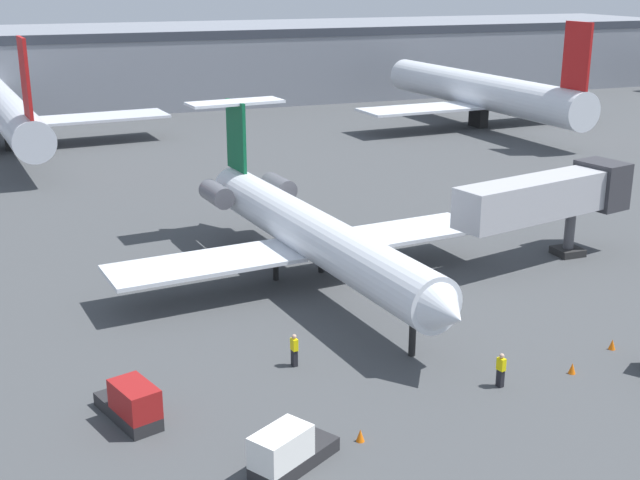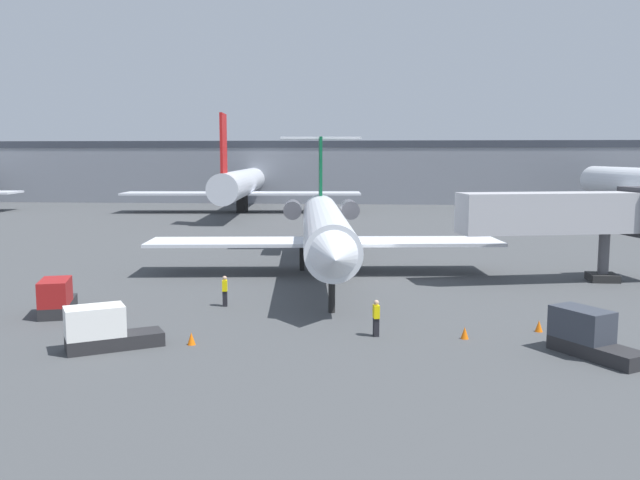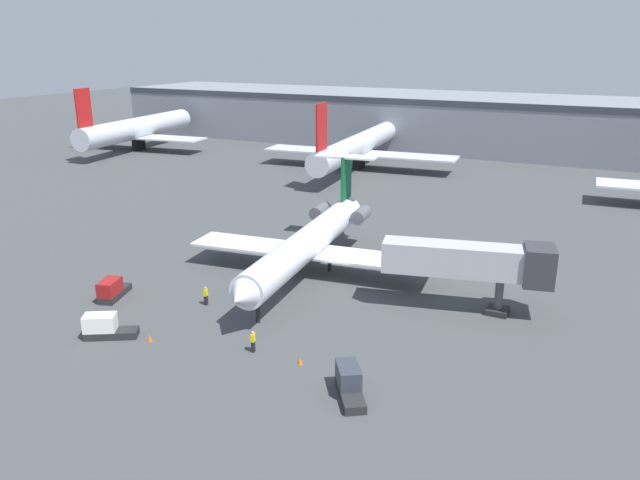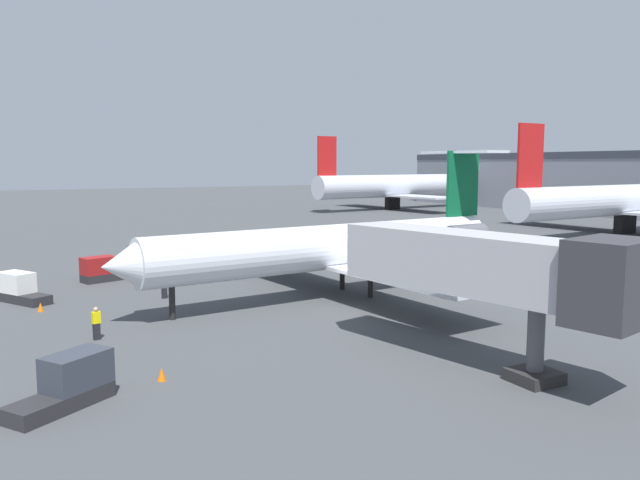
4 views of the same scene
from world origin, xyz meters
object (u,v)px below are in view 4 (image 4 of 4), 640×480
Objects in this scene: traffic_cone_near at (108,356)px; parked_airliner_west_mid at (625,201)px; baggage_tug_trailing at (70,383)px; jet_bridge at (498,269)px; baggage_tug_spare at (103,270)px; ground_crew_loader at (96,323)px; parked_airliner_west_end at (392,186)px; regional_jet at (342,245)px; traffic_cone_far at (41,307)px; baggage_tug_lead at (20,289)px; ground_crew_marshaller at (164,286)px; traffic_cone_mid at (162,374)px.

traffic_cone_near is 0.01× the size of parked_airliner_west_mid.
baggage_tug_trailing is at bearing -67.55° from parked_airliner_west_mid.
jet_bridge is 3.36× the size of baggage_tug_spare.
jet_bridge reaches higher than ground_crew_loader.
baggage_tug_spare is (-16.58, 2.88, -0.02)m from ground_crew_loader.
baggage_tug_spare is 81.24m from parked_airliner_west_end.
regional_jet reaches higher than traffic_cone_far.
regional_jet is 18.88m from baggage_tug_spare.
parked_airliner_west_end is (-57.53, 67.83, 3.62)m from baggage_tug_lead.
baggage_tug_spare is 20.80m from traffic_cone_near.
regional_jet is 2.15× the size of jet_bridge.
parked_airliner_west_end reaches higher than traffic_cone_far.
traffic_cone_far is (0.24, -7.57, -0.58)m from ground_crew_marshaller.
ground_crew_marshaller is at bearing -79.37° from parked_airliner_west_mid.
parked_airliner_west_mid is at bearing 96.72° from baggage_tug_lead.
parked_airliner_west_end is at bearing 140.46° from traffic_cone_mid.
regional_jet is 18.09× the size of ground_crew_marshaller.
traffic_cone_far is at bearing -88.17° from ground_crew_marshaller.
ground_crew_loader is 11.96m from baggage_tug_lead.
parked_airliner_west_mid is (-19.80, 66.86, 3.36)m from ground_crew_loader.
baggage_tug_trailing is at bearing -40.71° from parked_airliner_west_end.
ground_crew_marshaller is at bearing 165.74° from traffic_cone_mid.
parked_airliner_west_end is at bearing 135.72° from ground_crew_marshaller.
parked_airliner_west_mid is (-11.51, 61.38, 3.36)m from ground_crew_marshaller.
ground_crew_loader is 16.83m from baggage_tug_spare.
ground_crew_loader is (8.28, -5.49, 0.00)m from ground_crew_marshaller.
traffic_cone_mid is (15.91, -4.04, -0.58)m from ground_crew_marshaller.
ground_crew_marshaller is at bearing 155.71° from baggage_tug_trailing.
traffic_cone_near is at bearing -70.44° from parked_airliner_west_mid.
baggage_tug_lead is at bearing -49.70° from parked_airliner_west_end.
parked_airliner_west_mid is (-28.53, 69.06, 3.38)m from baggage_tug_trailing.
traffic_cone_near is 12.19m from traffic_cone_far.
ground_crew_loader is 0.41× the size of baggage_tug_lead.
parked_airliner_west_end reaches higher than parked_airliner_west_mid.
jet_bridge is 8.41× the size of ground_crew_marshaller.
regional_jet is 21.15m from baggage_tug_lead.
baggage_tug_lead is at bearing -169.20° from traffic_cone_near.
parked_airliner_west_end is (-69.09, 64.77, 3.60)m from ground_crew_loader.
baggage_tug_trailing is at bearing -0.37° from traffic_cone_far.
baggage_tug_spare is at bearing 149.86° from traffic_cone_far.
traffic_cone_far is at bearing -141.87° from jet_bridge.
parked_airliner_west_mid reaches higher than baggage_tug_trailing.
regional_jet reaches higher than baggage_tug_trailing.
regional_jet is 53.02m from parked_airliner_west_mid.
parked_airliner_west_mid is at bearing 92.87° from baggage_tug_spare.
baggage_tug_lead is 7.56× the size of traffic_cone_mid.
ground_crew_marshaller is 0.40× the size of baggage_tug_spare.
baggage_tug_trailing is (17.01, -7.68, -0.02)m from ground_crew_marshaller.
parked_airliner_west_mid reaches higher than regional_jet.
jet_bridge is at bearing 21.38° from baggage_tug_spare.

